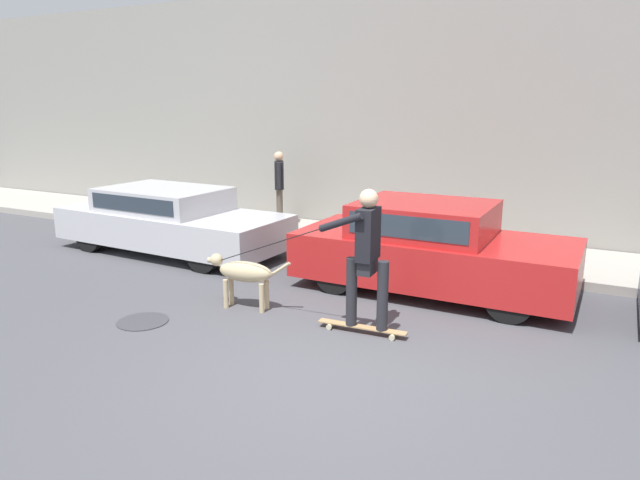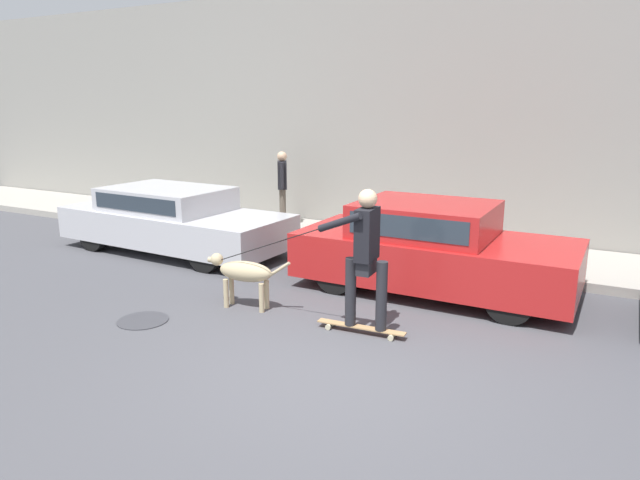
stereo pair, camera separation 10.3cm
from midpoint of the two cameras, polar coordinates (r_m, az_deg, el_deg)
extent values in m
plane|color=#47474C|center=(6.16, 1.58, -12.90)|extent=(36.00, 36.00, 0.00)
cube|color=gray|center=(11.63, 16.31, 12.04)|extent=(32.00, 0.30, 5.07)
cube|color=#A39E93|center=(10.72, 14.00, -1.25)|extent=(30.00, 2.21, 0.15)
cylinder|color=black|center=(10.74, -5.86, 0.47)|extent=(0.65, 0.23, 0.64)
cylinder|color=black|center=(9.61, -11.11, -1.28)|extent=(0.65, 0.23, 0.64)
cylinder|color=black|center=(12.55, -16.16, 1.91)|extent=(0.65, 0.23, 0.64)
cylinder|color=black|center=(11.60, -21.47, 0.57)|extent=(0.65, 0.23, 0.64)
cube|color=#BCBCC1|center=(11.03, -14.02, 1.37)|extent=(4.54, 1.91, 0.59)
cube|color=#BCBCC1|center=(11.06, -14.83, 4.02)|extent=(2.30, 1.65, 0.42)
cube|color=#28333D|center=(10.53, -17.85, 3.46)|extent=(1.97, 0.09, 0.27)
cylinder|color=black|center=(9.12, 20.54, -2.81)|extent=(0.62, 0.20, 0.61)
cylinder|color=black|center=(7.67, 18.84, -5.71)|extent=(0.62, 0.20, 0.61)
cylinder|color=black|center=(9.74, 6.01, -0.99)|extent=(0.62, 0.20, 0.61)
cylinder|color=black|center=(8.39, 1.96, -3.31)|extent=(0.62, 0.20, 0.61)
cube|color=#B21E1E|center=(8.58, 11.71, -1.76)|extent=(4.01, 1.80, 0.66)
cube|color=#B21E1E|center=(8.50, 10.86, 2.08)|extent=(1.93, 1.61, 0.48)
cube|color=#28333D|center=(7.75, 9.04, 1.23)|extent=(1.69, 0.02, 0.31)
cylinder|color=tan|center=(7.94, -9.01, -5.29)|extent=(0.07, 0.07, 0.40)
cylinder|color=tan|center=(8.06, -8.47, -4.96)|extent=(0.07, 0.07, 0.40)
cylinder|color=tan|center=(7.69, -5.48, -5.79)|extent=(0.07, 0.07, 0.40)
cylinder|color=tan|center=(7.82, -4.98, -5.44)|extent=(0.07, 0.07, 0.40)
ellipsoid|color=tan|center=(7.78, -7.08, -3.14)|extent=(0.80, 0.38, 0.28)
sphere|color=tan|center=(7.95, -9.91, -1.92)|extent=(0.17, 0.17, 0.17)
cylinder|color=tan|center=(7.99, -10.39, -1.95)|extent=(0.10, 0.09, 0.08)
cylinder|color=tan|center=(7.54, -3.67, -2.93)|extent=(0.31, 0.08, 0.23)
cylinder|color=beige|center=(7.15, 1.23, -8.71)|extent=(0.07, 0.03, 0.07)
cylinder|color=beige|center=(7.27, 1.71, -8.30)|extent=(0.07, 0.03, 0.07)
cylinder|color=beige|center=(6.89, 7.51, -9.70)|extent=(0.07, 0.03, 0.07)
cylinder|color=beige|center=(7.02, 7.88, -9.25)|extent=(0.07, 0.03, 0.07)
cube|color=#A88456|center=(7.06, 4.53, -8.67)|extent=(1.13, 0.19, 0.02)
cylinder|color=#232328|center=(6.95, 3.51, -5.19)|extent=(0.13, 0.13, 0.85)
cylinder|color=#232328|center=(6.83, 6.60, -5.61)|extent=(0.13, 0.13, 0.85)
cube|color=#232328|center=(6.78, 5.10, -2.68)|extent=(0.18, 0.31, 0.17)
cube|color=black|center=(6.68, 5.17, 0.58)|extent=(0.22, 0.39, 0.62)
sphere|color=tan|center=(6.60, 5.25, 4.14)|extent=(0.22, 0.22, 0.22)
cylinder|color=black|center=(6.91, 5.81, 0.70)|extent=(0.08, 0.08, 0.59)
cylinder|color=black|center=(6.57, 2.42, 1.76)|extent=(0.59, 0.15, 0.29)
cylinder|color=black|center=(7.32, -5.16, -0.62)|extent=(1.71, 0.19, 0.68)
cylinder|color=brown|center=(12.44, -3.51, 3.39)|extent=(0.14, 0.14, 0.80)
cylinder|color=brown|center=(12.29, -3.51, 3.27)|extent=(0.14, 0.14, 0.80)
cube|color=black|center=(12.26, -3.55, 6.51)|extent=(0.37, 0.43, 0.58)
cylinder|color=black|center=(12.50, -3.55, 6.71)|extent=(0.08, 0.08, 0.55)
cylinder|color=black|center=(12.03, -3.56, 6.44)|extent=(0.08, 0.08, 0.55)
sphere|color=tan|center=(12.22, -3.58, 8.35)|extent=(0.21, 0.21, 0.21)
cube|color=brown|center=(12.55, -3.53, 4.76)|extent=(0.25, 0.32, 0.31)
cylinder|color=#38383D|center=(7.76, -16.92, -7.71)|extent=(0.65, 0.65, 0.01)
camera|label=1|loc=(0.05, -89.61, 0.09)|focal=32.00mm
camera|label=2|loc=(0.05, 90.39, -0.09)|focal=32.00mm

